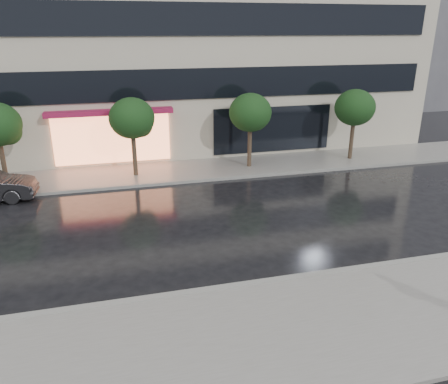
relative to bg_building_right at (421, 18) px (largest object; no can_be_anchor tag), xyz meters
name	(u,v)px	position (x,y,z in m)	size (l,w,h in m)	color
ground	(254,268)	(-26.00, -28.00, -8.00)	(120.00, 120.00, 0.00)	black
sidewalk_near	(295,331)	(-26.00, -31.25, -7.94)	(60.00, 4.50, 0.12)	slate
sidewalk_far	(193,170)	(-26.00, -17.75, -7.94)	(60.00, 3.50, 0.12)	slate
curb_near	(265,283)	(-26.00, -29.00, -7.93)	(60.00, 0.25, 0.14)	gray
curb_far	(200,180)	(-26.00, -19.50, -7.93)	(60.00, 0.25, 0.14)	gray
bg_building_right	(421,18)	(0.00, 0.00, 0.00)	(12.00, 12.00, 16.00)	#4C4C54
tree_mid_west	(133,120)	(-28.94, -17.97, -5.08)	(2.20, 2.20, 3.99)	#33261C
tree_mid_east	(251,114)	(-22.94, -17.97, -5.08)	(2.20, 2.20, 3.99)	#33261C
tree_far_east	(355,109)	(-16.94, -17.97, -5.08)	(2.20, 2.20, 3.99)	#33261C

